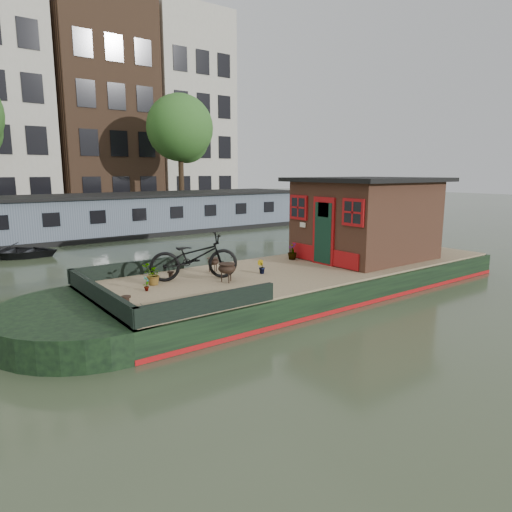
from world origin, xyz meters
TOP-DOWN VIEW (x-y plane):
  - ground at (0.00, 0.00)m, footprint 120.00×120.00m
  - houseboat_hull at (-1.33, 0.00)m, footprint 14.01×4.02m
  - houseboat_deck at (0.00, 0.00)m, footprint 11.80×3.80m
  - bow_bulwark at (-5.07, 0.00)m, footprint 3.00×4.00m
  - cabin at (2.19, 0.00)m, footprint 4.00×3.50m
  - bicycle at (-3.40, 0.56)m, footprint 2.26×1.43m
  - potted_plant_a at (-4.79, 0.24)m, footprint 0.21×0.22m
  - potted_plant_b at (-1.71, 0.10)m, footprint 0.24×0.25m
  - potted_plant_c at (-4.45, 0.65)m, footprint 0.56×0.53m
  - potted_plant_d at (0.20, 1.06)m, footprint 0.33×0.33m
  - potted_plant_e at (-5.60, -1.44)m, footprint 0.12×0.16m
  - brazier_front at (-2.91, -0.13)m, footprint 0.53×0.53m
  - brazier_rear at (-2.60, 0.99)m, footprint 0.37×0.37m
  - bollard_port at (-3.85, 0.96)m, footprint 0.17×0.17m
  - bollard_stbd at (-5.60, -0.64)m, footprint 0.19×0.19m
  - dinghy at (-5.83, 10.38)m, footprint 4.04×3.70m
  - far_houseboat at (0.00, 14.00)m, footprint 20.40×4.40m
  - quay at (0.00, 20.50)m, footprint 60.00×6.00m
  - townhouse_row at (0.15, 27.50)m, footprint 27.25×8.00m
  - tree_right at (6.14, 19.07)m, footprint 4.40×4.40m

SIDE VIEW (x-z plane):
  - ground at x=0.00m, z-range 0.00..0.00m
  - houseboat_hull at x=-1.33m, z-range -0.03..0.57m
  - dinghy at x=-5.83m, z-range 0.00..0.68m
  - quay at x=0.00m, z-range 0.00..0.90m
  - houseboat_deck at x=0.00m, z-range 0.60..0.65m
  - bollard_port at x=-3.85m, z-range 0.65..0.84m
  - bollard_stbd at x=-5.60m, z-range 0.65..0.87m
  - potted_plant_e at x=-5.60m, z-range 0.65..0.93m
  - potted_plant_a at x=-4.79m, z-range 0.65..0.99m
  - bow_bulwark at x=-5.07m, z-range 0.65..1.00m
  - potted_plant_b at x=-1.71m, z-range 0.65..1.01m
  - brazier_rear at x=-2.60m, z-range 0.65..1.03m
  - brazier_front at x=-2.91m, z-range 0.65..1.10m
  - potted_plant_c at x=-4.45m, z-range 0.65..1.15m
  - potted_plant_d at x=0.20m, z-range 0.65..1.15m
  - far_houseboat at x=0.00m, z-range -0.09..2.02m
  - bicycle at x=-3.40m, z-range 0.65..1.77m
  - cabin at x=2.19m, z-range 0.67..3.09m
  - tree_right at x=6.14m, z-range 2.19..9.59m
  - townhouse_row at x=0.15m, z-range -0.35..16.15m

